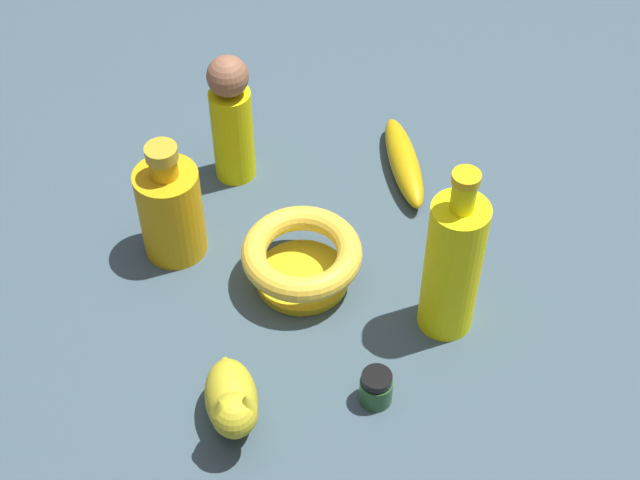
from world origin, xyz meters
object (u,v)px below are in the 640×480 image
object	(u,v)px
person_figure_adult	(231,119)
bowl	(302,257)
nail_polish_jar	(376,388)
bottle_short	(171,209)
bottle_tall	(453,265)
cat_figurine	(232,401)
banana	(404,162)

from	to	relation	value
person_figure_adult	bowl	xyz separation A→B (m)	(-0.03, 0.21, -0.05)
person_figure_adult	nail_polish_jar	xyz separation A→B (m)	(-0.05, 0.40, -0.07)
bowl	person_figure_adult	bearing A→B (deg)	-83.14
nail_polish_jar	bowl	bearing A→B (deg)	-83.23
person_figure_adult	bowl	distance (m)	0.22
person_figure_adult	bottle_short	bearing A→B (deg)	44.92
bottle_tall	bowl	distance (m)	0.19
bottle_tall	cat_figurine	bearing A→B (deg)	11.18
bowl	cat_figurine	bearing A→B (deg)	51.59
bottle_short	bowl	bearing A→B (deg)	142.46
cat_figurine	banana	world-z (taller)	cat_figurine
bottle_short	banana	bearing A→B (deg)	-173.99
banana	bowl	world-z (taller)	bowl
cat_figurine	nail_polish_jar	distance (m)	0.16
bottle_tall	person_figure_adult	world-z (taller)	bottle_tall
cat_figurine	nail_polish_jar	size ratio (longest dim) A/B	2.88
bottle_short	bowl	size ratio (longest dim) A/B	1.16
cat_figurine	banana	size ratio (longest dim) A/B	0.73
person_figure_adult	bottle_tall	bearing A→B (deg)	116.90
person_figure_adult	bottle_short	distance (m)	0.16
bottle_tall	person_figure_adult	size ratio (longest dim) A/B	1.26
banana	bottle_short	bearing A→B (deg)	106.13
bottle_short	bowl	xyz separation A→B (m)	(-0.13, 0.10, -0.03)
cat_figurine	bowl	distance (m)	0.22
person_figure_adult	banana	distance (m)	0.24
banana	nail_polish_jar	xyz separation A→B (m)	(0.17, 0.33, 0.00)
cat_figurine	nail_polish_jar	world-z (taller)	cat_figurine
person_figure_adult	banana	size ratio (longest dim) A/B	1.09
cat_figurine	bottle_short	size ratio (longest dim) A/B	0.75
person_figure_adult	bottle_short	size ratio (longest dim) A/B	1.12
nail_polish_jar	bottle_tall	bearing A→B (deg)	-147.06
bottle_tall	bottle_short	distance (m)	0.35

